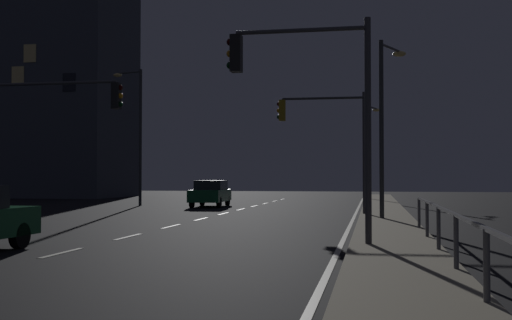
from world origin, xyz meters
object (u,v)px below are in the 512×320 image
(car_oncoming, at_px, (211,193))
(traffic_light_mid_left, at_px, (326,128))
(traffic_light_mid_right, at_px, (50,119))
(traffic_light_far_right, at_px, (306,86))
(street_lamp_across_street, at_px, (137,125))
(building_distant, at_px, (7,41))
(street_lamp_median, at_px, (385,111))
(street_lamp_far_end, at_px, (371,142))

(car_oncoming, height_order, traffic_light_mid_left, traffic_light_mid_left)
(car_oncoming, relative_size, traffic_light_mid_right, 0.82)
(traffic_light_mid_left, bearing_deg, car_oncoming, 132.76)
(car_oncoming, xyz_separation_m, traffic_light_far_right, (7.98, -20.93, 3.22))
(traffic_light_mid_left, bearing_deg, street_lamp_across_street, 145.30)
(traffic_light_mid_left, xyz_separation_m, building_distant, (-30.92, 23.70, 10.30))
(street_lamp_median, relative_size, street_lamp_far_end, 1.01)
(street_lamp_far_end, bearing_deg, street_lamp_across_street, -141.99)
(building_distant, bearing_deg, street_lamp_median, -38.02)
(traffic_light_mid_right, bearing_deg, traffic_light_far_right, -29.26)
(traffic_light_far_right, distance_m, street_lamp_far_end, 32.64)
(car_oncoming, distance_m, building_distant, 31.16)
(traffic_light_far_right, distance_m, traffic_light_mid_left, 12.80)
(street_lamp_across_street, distance_m, building_distant, 25.62)
(car_oncoming, distance_m, street_lamp_far_end, 15.45)
(traffic_light_mid_right, bearing_deg, traffic_light_mid_left, 36.61)
(traffic_light_mid_left, bearing_deg, street_lamp_median, -44.03)
(traffic_light_mid_right, height_order, street_lamp_far_end, street_lamp_far_end)
(car_oncoming, distance_m, street_lamp_across_street, 6.47)
(traffic_light_mid_left, bearing_deg, street_lamp_far_end, 84.43)
(traffic_light_far_right, relative_size, traffic_light_mid_right, 1.02)
(traffic_light_mid_left, distance_m, street_lamp_across_street, 15.14)
(street_lamp_far_end, height_order, building_distant, building_distant)
(traffic_light_mid_left, distance_m, street_lamp_far_end, 19.91)
(street_lamp_across_street, bearing_deg, car_oncoming, -5.36)
(street_lamp_across_street, bearing_deg, traffic_light_mid_left, -34.70)
(traffic_light_far_right, distance_m, street_lamp_across_street, 24.98)
(building_distant, bearing_deg, car_oncoming, -33.63)
(traffic_light_far_right, height_order, street_lamp_far_end, street_lamp_far_end)
(traffic_light_mid_right, bearing_deg, street_lamp_median, 20.90)
(car_oncoming, height_order, traffic_light_far_right, traffic_light_far_right)
(car_oncoming, relative_size, building_distant, 0.16)
(traffic_light_mid_right, height_order, street_lamp_median, street_lamp_median)
(traffic_light_mid_left, height_order, street_lamp_median, street_lamp_median)
(car_oncoming, xyz_separation_m, traffic_light_mid_left, (7.52, -8.14, 3.16))
(traffic_light_far_right, relative_size, street_lamp_far_end, 0.78)
(traffic_light_mid_right, xyz_separation_m, street_lamp_far_end, (11.55, 26.96, 0.51))
(traffic_light_far_right, bearing_deg, street_lamp_median, 78.34)
(car_oncoming, relative_size, traffic_light_mid_left, 0.82)
(traffic_light_far_right, height_order, street_lamp_across_street, street_lamp_across_street)
(traffic_light_mid_left, height_order, street_lamp_across_street, street_lamp_across_street)
(traffic_light_mid_right, height_order, building_distant, building_distant)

